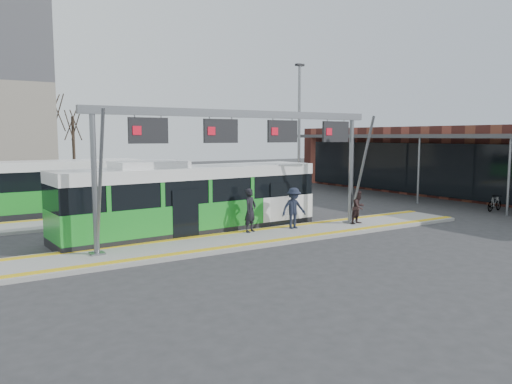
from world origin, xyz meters
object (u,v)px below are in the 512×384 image
hero_bus (192,200)px  passenger_b (359,207)px  passenger_a (250,210)px  passenger_c (294,208)px  gantry (246,136)px

hero_bus → passenger_b: 7.91m
hero_bus → passenger_a: hero_bus is taller
hero_bus → passenger_b: (7.41, -2.72, -0.55)m
hero_bus → passenger_c: 4.58m
passenger_b → passenger_c: bearing=156.5°
hero_bus → passenger_b: hero_bus is taller
passenger_a → passenger_c: passenger_a is taller
gantry → hero_bus: gantry is taller
gantry → hero_bus: 3.93m
gantry → passenger_a: 3.32m
gantry → passenger_c: size_ratio=7.04×
hero_bus → passenger_b: size_ratio=7.55×
hero_bus → passenger_c: size_ratio=6.52×
gantry → passenger_c: 4.21m
hero_bus → gantry: bearing=-63.4°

